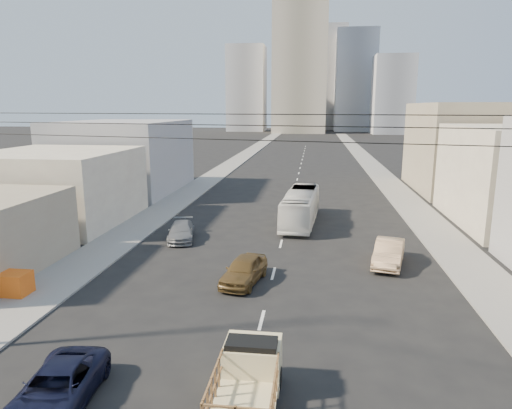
% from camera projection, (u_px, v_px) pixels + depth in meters
% --- Properties ---
extents(sidewalk_left, '(3.50, 180.00, 0.12)m').
position_uv_depth(sidewalk_left, '(236.00, 161.00, 82.35)').
color(sidewalk_left, gray).
rests_on(sidewalk_left, ground).
extents(sidewalk_right, '(3.50, 180.00, 0.12)m').
position_uv_depth(sidewalk_right, '(369.00, 163.00, 79.44)').
color(sidewalk_right, gray).
rests_on(sidewalk_right, ground).
extents(lane_dashes, '(0.15, 104.00, 0.01)m').
position_uv_depth(lane_dashes, '(298.00, 176.00, 64.41)').
color(lane_dashes, silver).
rests_on(lane_dashes, ground).
extents(flatbed_pickup, '(1.95, 4.41, 1.90)m').
position_uv_depth(flatbed_pickup, '(248.00, 377.00, 14.46)').
color(flatbed_pickup, beige).
rests_on(flatbed_pickup, ground).
extents(navy_pickup, '(2.61, 4.86, 1.30)m').
position_uv_depth(navy_pickup, '(57.00, 389.00, 14.61)').
color(navy_pickup, black).
rests_on(navy_pickup, ground).
extents(city_bus, '(3.11, 10.27, 2.82)m').
position_uv_depth(city_bus, '(301.00, 207.00, 37.93)').
color(city_bus, silver).
rests_on(city_bus, ground).
extents(sedan_brown, '(2.50, 4.56, 1.47)m').
position_uv_depth(sedan_brown, '(244.00, 270.00, 25.07)').
color(sedan_brown, brown).
rests_on(sedan_brown, ground).
extents(sedan_tan, '(2.66, 4.90, 1.53)m').
position_uv_depth(sedan_tan, '(389.00, 253.00, 27.94)').
color(sedan_tan, tan).
rests_on(sedan_tan, ground).
extents(sedan_grey, '(2.68, 4.67, 1.27)m').
position_uv_depth(sedan_grey, '(181.00, 231.00, 33.30)').
color(sedan_grey, slate).
rests_on(sedan_grey, ground).
extents(overhead_wires, '(23.01, 5.02, 0.72)m').
position_uv_depth(overhead_wires, '(236.00, 126.00, 12.58)').
color(overhead_wires, black).
rests_on(overhead_wires, ground).
extents(crate_stack, '(1.80, 1.20, 1.14)m').
position_uv_depth(crate_stack, '(12.00, 283.00, 23.28)').
color(crate_stack, orange).
rests_on(crate_stack, sidewalk_left).
extents(bldg_right_far, '(12.00, 16.00, 10.00)m').
position_uv_depth(bldg_right_far, '(471.00, 148.00, 52.17)').
color(bldg_right_far, gray).
rests_on(bldg_right_far, ground).
extents(bldg_left_mid, '(11.00, 12.00, 6.00)m').
position_uv_depth(bldg_left_mid, '(58.00, 187.00, 38.00)').
color(bldg_left_mid, '#C3B49D').
rests_on(bldg_left_mid, ground).
extents(bldg_left_far, '(12.00, 16.00, 8.00)m').
position_uv_depth(bldg_left_far, '(124.00, 156.00, 52.41)').
color(bldg_left_far, '#99999C').
rests_on(bldg_left_far, ground).
extents(high_rise_tower, '(20.00, 20.00, 60.00)m').
position_uv_depth(high_rise_tower, '(300.00, 52.00, 172.19)').
color(high_rise_tower, gray).
rests_on(high_rise_tower, ground).
extents(midrise_ne, '(16.00, 16.00, 40.00)m').
position_uv_depth(midrise_ne, '(355.00, 81.00, 186.11)').
color(midrise_ne, gray).
rests_on(midrise_ne, ground).
extents(midrise_nw, '(15.00, 15.00, 34.00)m').
position_uv_depth(midrise_nw, '(247.00, 89.00, 187.32)').
color(midrise_nw, gray).
rests_on(midrise_nw, ground).
extents(midrise_back, '(18.00, 18.00, 44.00)m').
position_uv_depth(midrise_back, '(325.00, 79.00, 201.73)').
color(midrise_back, '#99999C').
rests_on(midrise_back, ground).
extents(midrise_east, '(14.00, 14.00, 28.00)m').
position_uv_depth(midrise_east, '(392.00, 95.00, 166.46)').
color(midrise_east, gray).
rests_on(midrise_east, ground).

